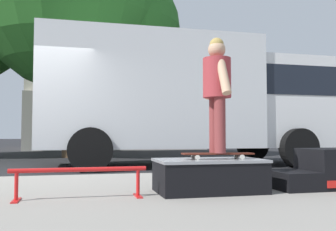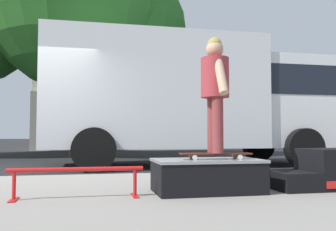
{
  "view_description": "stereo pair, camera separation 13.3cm",
  "coord_description": "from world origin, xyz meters",
  "views": [
    {
      "loc": [
        0.98,
        -6.58,
        0.75
      ],
      "look_at": [
        2.15,
        -1.68,
        1.01
      ],
      "focal_mm": 39.81,
      "sensor_mm": 36.0,
      "label": 1
    },
    {
      "loc": [
        1.11,
        -6.61,
        0.75
      ],
      "look_at": [
        2.15,
        -1.68,
        1.01
      ],
      "focal_mm": 39.81,
      "sensor_mm": 36.0,
      "label": 2
    }
  ],
  "objects": [
    {
      "name": "grind_rail",
      "position": [
        0.99,
        -2.79,
        0.35
      ],
      "size": [
        1.33,
        0.28,
        0.31
      ],
      "color": "red",
      "rests_on": "sidewalk_slab"
    },
    {
      "name": "skater_kid",
      "position": [
        2.46,
        -2.72,
        1.3
      ],
      "size": [
        0.31,
        0.66,
        1.28
      ],
      "color": "brown",
      "rests_on": "skateboard"
    },
    {
      "name": "ground_plane",
      "position": [
        0.0,
        0.0,
        0.0
      ],
      "size": [
        140.0,
        140.0,
        0.0
      ],
      "primitive_type": "plane",
      "color": "black"
    },
    {
      "name": "kicker_ramp",
      "position": [
        3.69,
        -2.69,
        0.31
      ],
      "size": [
        0.88,
        0.62,
        0.46
      ],
      "color": "black",
      "rests_on": "sidewalk_slab"
    },
    {
      "name": "house_behind",
      "position": [
        2.91,
        15.72,
        4.24
      ],
      "size": [
        9.54,
        8.22,
        8.4
      ],
      "color": "beige",
      "rests_on": "ground"
    },
    {
      "name": "street_tree_main",
      "position": [
        1.08,
        6.21,
        5.1
      ],
      "size": [
        6.77,
        6.15,
        8.35
      ],
      "color": "brown",
      "rests_on": "ground"
    },
    {
      "name": "skate_box",
      "position": [
        2.38,
        -2.69,
        0.31
      ],
      "size": [
        1.17,
        0.68,
        0.36
      ],
      "color": "black",
      "rests_on": "sidewalk_slab"
    },
    {
      "name": "skateboard",
      "position": [
        2.46,
        -2.72,
        0.54
      ],
      "size": [
        0.79,
        0.26,
        0.07
      ],
      "color": "#4C1E14",
      "rests_on": "skate_box"
    },
    {
      "name": "box_truck",
      "position": [
        3.57,
        2.2,
        1.7
      ],
      "size": [
        6.91,
        2.63,
        3.05
      ],
      "color": "silver",
      "rests_on": "ground"
    }
  ]
}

